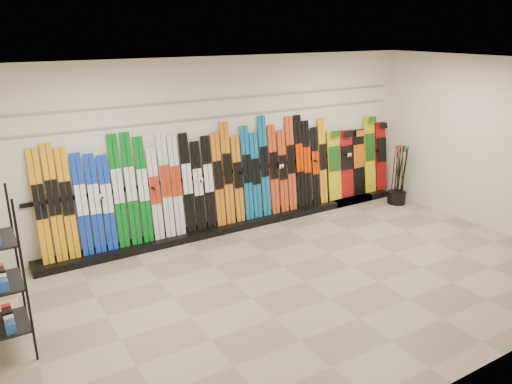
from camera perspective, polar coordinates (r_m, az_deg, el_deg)
floor at (r=7.26m, az=5.62°, el=-10.14°), size 8.00×8.00×0.00m
back_wall at (r=8.72m, az=-3.98°, el=5.38°), size 8.00×0.00×8.00m
right_wall at (r=9.58m, az=25.52°, el=4.80°), size 0.00×5.00×5.00m
ceiling at (r=6.40m, az=6.47°, el=14.18°), size 8.00×8.00×0.00m
ski_rack_base at (r=9.08m, az=-1.87°, el=-3.61°), size 8.00×0.40×0.12m
skis at (r=8.54m, az=-6.09°, el=1.20°), size 5.36×0.26×1.83m
snowboards at (r=10.51m, az=11.57°, el=3.56°), size 1.58×0.25×1.59m
accessory_rack at (r=6.03m, az=-27.13°, el=-8.60°), size 0.40×0.60×1.86m
pole_bin at (r=10.63m, az=15.76°, el=-0.60°), size 0.37×0.37×0.25m
ski_poles at (r=10.52m, az=16.06°, el=1.95°), size 0.37×0.34×1.18m
slatwall_rail_0 at (r=8.61m, az=-3.99°, el=8.60°), size 7.60×0.02×0.03m
slatwall_rail_1 at (r=8.56m, az=-4.04°, el=10.58°), size 7.60×0.02×0.03m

